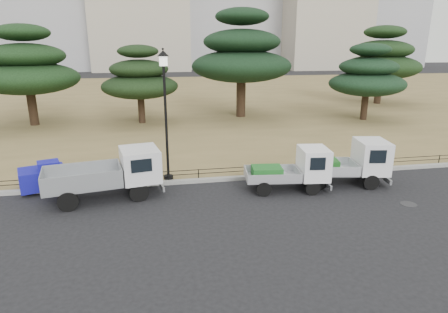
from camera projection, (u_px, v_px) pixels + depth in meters
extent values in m
plane|color=black|center=(234.00, 204.00, 14.10)|extent=(220.00, 220.00, 0.00)
cube|color=olive|center=(178.00, 97.00, 42.93)|extent=(120.00, 56.00, 0.15)
cube|color=gray|center=(222.00, 179.00, 16.53)|extent=(120.00, 0.25, 0.16)
cylinder|color=black|center=(139.00, 192.00, 14.27)|extent=(0.75, 0.27, 0.73)
cylinder|color=black|center=(133.00, 179.00, 15.69)|extent=(0.75, 0.27, 0.73)
cylinder|color=black|center=(68.00, 202.00, 13.41)|extent=(0.75, 0.27, 0.73)
cylinder|color=black|center=(69.00, 187.00, 14.82)|extent=(0.75, 0.27, 0.73)
cube|color=#2D2D30|center=(104.00, 185.00, 14.51)|extent=(4.17, 1.58, 0.13)
cube|color=#919599|center=(83.00, 177.00, 14.14)|extent=(3.07, 2.08, 0.71)
cube|color=silver|center=(140.00, 164.00, 14.80)|extent=(1.71, 1.96, 1.25)
cylinder|color=black|center=(313.00, 188.00, 14.91)|extent=(0.60, 0.23, 0.59)
cylinder|color=black|center=(304.00, 177.00, 16.14)|extent=(0.60, 0.23, 0.59)
cylinder|color=black|center=(264.00, 189.00, 14.79)|extent=(0.60, 0.23, 0.59)
cylinder|color=black|center=(259.00, 178.00, 16.03)|extent=(0.60, 0.23, 0.59)
cube|color=#2D2D30|center=(286.00, 180.00, 15.43)|extent=(3.23, 1.10, 0.14)
cube|color=#AFB0B6|center=(272.00, 174.00, 15.32)|extent=(2.33, 1.59, 0.39)
cube|color=white|center=(313.00, 163.00, 15.30)|extent=(1.27, 1.57, 1.27)
cube|color=#1D6824|center=(267.00, 172.00, 15.28)|extent=(1.30, 1.01, 0.43)
cylinder|color=black|center=(371.00, 182.00, 15.47)|extent=(0.67, 0.28, 0.65)
cylinder|color=black|center=(359.00, 171.00, 16.84)|extent=(0.67, 0.28, 0.65)
cylinder|color=black|center=(319.00, 182.00, 15.45)|extent=(0.67, 0.28, 0.65)
cylinder|color=black|center=(311.00, 171.00, 16.82)|extent=(0.67, 0.28, 0.65)
cube|color=#2D2D30|center=(341.00, 173.00, 16.10)|extent=(3.56, 1.39, 0.15)
cube|color=silver|center=(327.00, 167.00, 16.01)|extent=(2.62, 1.86, 0.43)
cube|color=silver|center=(371.00, 156.00, 15.90)|extent=(1.47, 1.78, 1.37)
cube|color=#1D651E|center=(321.00, 164.00, 15.98)|extent=(1.47, 1.17, 0.47)
cylinder|color=black|center=(169.00, 177.00, 16.37)|extent=(0.41, 0.41, 0.15)
cylinder|color=black|center=(166.00, 123.00, 15.68)|extent=(0.11, 0.11, 4.67)
cylinder|color=white|center=(163.00, 61.00, 14.97)|extent=(0.37, 0.37, 0.37)
cone|color=black|center=(163.00, 53.00, 14.88)|extent=(0.49, 0.49, 0.23)
cylinder|color=black|center=(221.00, 172.00, 16.60)|extent=(38.00, 0.03, 0.03)
cylinder|color=black|center=(221.00, 168.00, 16.55)|extent=(38.00, 0.03, 0.03)
cylinder|color=black|center=(221.00, 172.00, 16.60)|extent=(0.04, 0.04, 0.40)
cube|color=#1615A6|center=(43.00, 178.00, 15.31)|extent=(2.02, 1.73, 0.80)
cube|color=#1615A6|center=(48.00, 165.00, 15.05)|extent=(0.97, 0.90, 0.34)
cylinder|color=#2D2D30|center=(409.00, 204.00, 14.11)|extent=(0.60, 0.60, 0.01)
cylinder|color=black|center=(32.00, 106.00, 27.15)|extent=(0.62, 0.62, 2.76)
ellipsoid|color=black|center=(28.00, 78.00, 26.58)|extent=(7.07, 7.07, 2.26)
ellipsoid|color=black|center=(25.00, 56.00, 26.14)|extent=(5.40, 5.40, 1.73)
ellipsoid|color=black|center=(22.00, 32.00, 25.70)|extent=(3.73, 3.73, 1.19)
cylinder|color=black|center=(141.00, 108.00, 28.02)|extent=(0.50, 0.50, 2.22)
ellipsoid|color=black|center=(140.00, 86.00, 27.56)|extent=(5.60, 5.60, 1.79)
ellipsoid|color=black|center=(139.00, 69.00, 27.21)|extent=(4.27, 4.27, 1.37)
ellipsoid|color=black|center=(138.00, 51.00, 26.85)|extent=(2.95, 2.95, 0.94)
cylinder|color=black|center=(241.00, 96.00, 30.38)|extent=(0.74, 0.74, 3.30)
ellipsoid|color=black|center=(241.00, 66.00, 29.70)|extent=(7.94, 7.94, 2.54)
ellipsoid|color=black|center=(242.00, 42.00, 29.18)|extent=(6.06, 6.06, 1.94)
ellipsoid|color=black|center=(242.00, 16.00, 28.65)|extent=(4.18, 4.18, 1.34)
cylinder|color=black|center=(364.00, 105.00, 29.25)|extent=(0.51, 0.51, 2.27)
ellipsoid|color=black|center=(367.00, 84.00, 28.78)|extent=(5.75, 5.75, 1.84)
ellipsoid|color=black|center=(369.00, 67.00, 28.42)|extent=(4.39, 4.39, 1.41)
ellipsoid|color=black|center=(370.00, 49.00, 28.06)|extent=(3.03, 3.03, 0.97)
cylinder|color=black|center=(379.00, 89.00, 37.48)|extent=(0.66, 0.66, 2.92)
ellipsoid|color=black|center=(381.00, 67.00, 36.88)|extent=(7.46, 7.46, 2.39)
ellipsoid|color=black|center=(383.00, 50.00, 36.41)|extent=(5.70, 5.70, 1.82)
ellipsoid|color=black|center=(385.00, 32.00, 35.94)|extent=(3.94, 3.94, 1.26)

